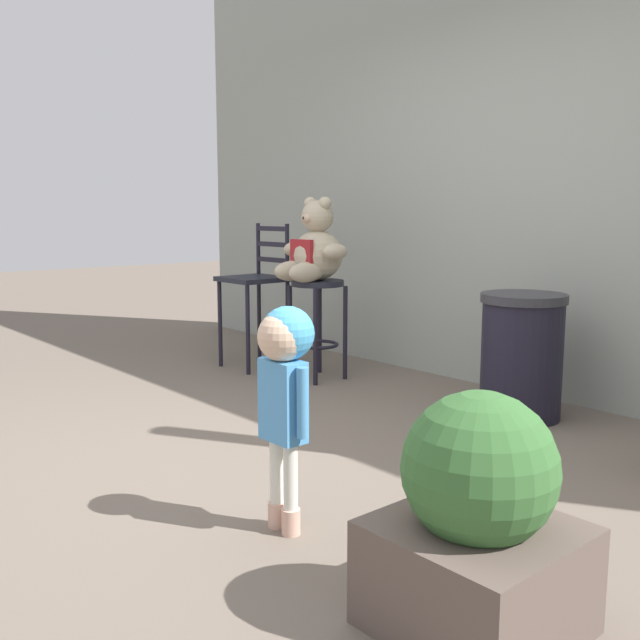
{
  "coord_description": "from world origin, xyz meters",
  "views": [
    {
      "loc": [
        2.61,
        -1.76,
        1.17
      ],
      "look_at": [
        -0.24,
        0.71,
        0.6
      ],
      "focal_mm": 39.78,
      "sensor_mm": 36.0,
      "label": 1
    }
  ],
  "objects_px": {
    "teddy_bear": "(314,250)",
    "planter_with_shrub": "(477,523)",
    "trash_bin": "(522,356)",
    "bar_chair_empty": "(256,285)",
    "child_walking": "(284,370)",
    "bar_stool_with_teddy": "(318,309)"
  },
  "relations": [
    {
      "from": "trash_bin",
      "to": "bar_chair_empty",
      "type": "relative_size",
      "value": 0.66
    },
    {
      "from": "child_walking",
      "to": "planter_with_shrub",
      "type": "bearing_deg",
      "value": -5.14
    },
    {
      "from": "teddy_bear",
      "to": "child_walking",
      "type": "height_order",
      "value": "teddy_bear"
    },
    {
      "from": "planter_with_shrub",
      "to": "bar_stool_with_teddy",
      "type": "bearing_deg",
      "value": 147.68
    },
    {
      "from": "bar_stool_with_teddy",
      "to": "teddy_bear",
      "type": "height_order",
      "value": "teddy_bear"
    },
    {
      "from": "teddy_bear",
      "to": "planter_with_shrub",
      "type": "bearing_deg",
      "value": -31.88
    },
    {
      "from": "bar_stool_with_teddy",
      "to": "teddy_bear",
      "type": "relative_size",
      "value": 1.22
    },
    {
      "from": "child_walking",
      "to": "bar_chair_empty",
      "type": "xyz_separation_m",
      "value": [
        -2.38,
        1.58,
        0.02
      ]
    },
    {
      "from": "bar_chair_empty",
      "to": "planter_with_shrub",
      "type": "xyz_separation_m",
      "value": [
        3.22,
        -1.57,
        -0.31
      ]
    },
    {
      "from": "trash_bin",
      "to": "child_walking",
      "type": "bearing_deg",
      "value": -81.82
    },
    {
      "from": "teddy_bear",
      "to": "bar_chair_empty",
      "type": "xyz_separation_m",
      "value": [
        -0.61,
        -0.06,
        -0.29
      ]
    },
    {
      "from": "teddy_bear",
      "to": "planter_with_shrub",
      "type": "height_order",
      "value": "teddy_bear"
    },
    {
      "from": "child_walking",
      "to": "bar_chair_empty",
      "type": "distance_m",
      "value": 2.86
    },
    {
      "from": "child_walking",
      "to": "bar_chair_empty",
      "type": "height_order",
      "value": "bar_chair_empty"
    },
    {
      "from": "bar_stool_with_teddy",
      "to": "trash_bin",
      "type": "height_order",
      "value": "trash_bin"
    },
    {
      "from": "child_walking",
      "to": "planter_with_shrub",
      "type": "relative_size",
      "value": 1.22
    },
    {
      "from": "bar_stool_with_teddy",
      "to": "planter_with_shrub",
      "type": "xyz_separation_m",
      "value": [
        2.61,
        -1.65,
        -0.18
      ]
    },
    {
      "from": "trash_bin",
      "to": "planter_with_shrub",
      "type": "distance_m",
      "value": 2.22
    },
    {
      "from": "child_walking",
      "to": "trash_bin",
      "type": "height_order",
      "value": "child_walking"
    },
    {
      "from": "trash_bin",
      "to": "bar_stool_with_teddy",
      "type": "bearing_deg",
      "value": -170.04
    },
    {
      "from": "bar_stool_with_teddy",
      "to": "bar_chair_empty",
      "type": "relative_size",
      "value": 0.65
    },
    {
      "from": "trash_bin",
      "to": "teddy_bear",
      "type": "bearing_deg",
      "value": -169.01
    }
  ]
}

